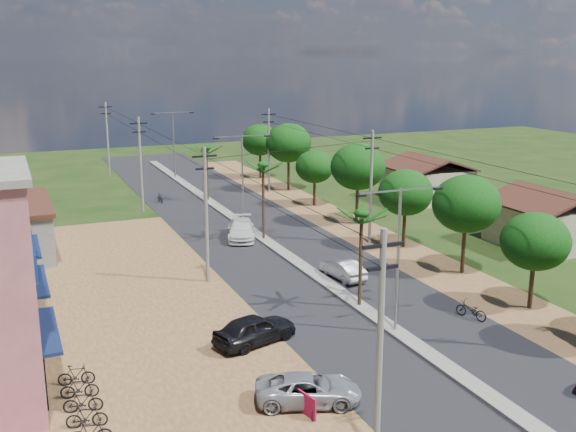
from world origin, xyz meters
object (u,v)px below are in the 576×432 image
at_px(car_parked_dark, 255,330).
at_px(moto_rider_east, 471,311).
at_px(car_parked_silver, 308,390).
at_px(roadside_sign, 307,405).
at_px(car_silver_mid, 343,270).
at_px(car_white_far, 241,230).
at_px(parked_scooter_row, 85,409).

xyz_separation_m(car_parked_dark, moto_rider_east, (12.48, -1.68, -0.27)).
bearing_deg(car_parked_silver, roadside_sign, 171.85).
bearing_deg(car_parked_dark, car_parked_silver, 162.79).
height_order(car_silver_mid, car_white_far, car_white_far).
bearing_deg(car_parked_dark, parked_scooter_row, 98.30).
xyz_separation_m(car_parked_silver, car_parked_dark, (0.00, 6.69, 0.14)).
bearing_deg(parked_scooter_row, car_parked_dark, 25.50).
xyz_separation_m(roadside_sign, parked_scooter_row, (-8.56, 3.30, -0.00)).
height_order(car_silver_mid, car_parked_dark, car_parked_dark).
bearing_deg(parked_scooter_row, roadside_sign, -21.10).
height_order(car_white_far, roadside_sign, car_white_far).
bearing_deg(moto_rider_east, car_white_far, -94.04).
relative_size(car_parked_silver, moto_rider_east, 2.36).
height_order(car_silver_mid, roadside_sign, car_silver_mid).
xyz_separation_m(car_white_far, car_parked_dark, (-5.98, -19.52, 0.02)).
bearing_deg(car_white_far, car_parked_dark, -88.51).
xyz_separation_m(car_silver_mid, moto_rider_east, (3.48, -9.11, -0.14)).
bearing_deg(moto_rider_east, car_silver_mid, -90.20).
bearing_deg(parked_scooter_row, car_parked_silver, -14.64).
distance_m(roadside_sign, parked_scooter_row, 9.18).
bearing_deg(roadside_sign, parked_scooter_row, 146.63).
bearing_deg(car_parked_silver, moto_rider_east, -48.17).
height_order(car_silver_mid, parked_scooter_row, car_silver_mid).
bearing_deg(car_silver_mid, moto_rider_east, 105.27).
xyz_separation_m(car_white_far, parked_scooter_row, (-15.04, -23.84, -0.26)).
xyz_separation_m(car_parked_silver, moto_rider_east, (12.48, 5.01, -0.13)).
relative_size(car_silver_mid, car_white_far, 0.76).
xyz_separation_m(car_white_far, roadside_sign, (-6.48, -27.14, -0.25)).
xyz_separation_m(car_parked_dark, roadside_sign, (-0.50, -7.63, -0.28)).
bearing_deg(car_silver_mid, car_parked_dark, 33.92).
relative_size(car_white_far, car_parked_dark, 1.14).
relative_size(car_parked_dark, parked_scooter_row, 0.63).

